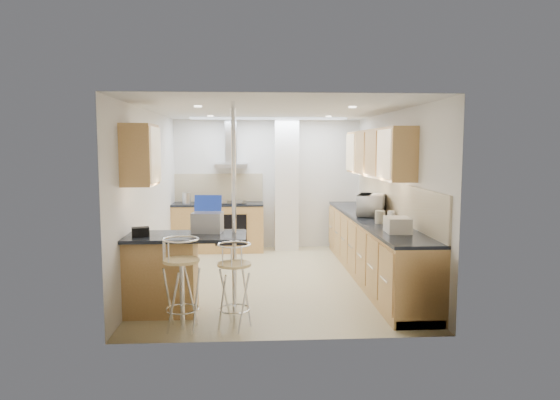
{
  "coord_description": "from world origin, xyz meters",
  "views": [
    {
      "loc": [
        -0.33,
        -7.32,
        1.97
      ],
      "look_at": [
        0.11,
        0.2,
        1.17
      ],
      "focal_mm": 32.0,
      "sensor_mm": 36.0,
      "label": 1
    }
  ],
  "objects": [
    {
      "name": "ground",
      "position": [
        0.0,
        0.0,
        0.0
      ],
      "size": [
        4.8,
        4.8,
        0.0
      ],
      "primitive_type": "plane",
      "color": "tan",
      "rests_on": "ground"
    },
    {
      "name": "laptop",
      "position": [
        -0.86,
        -1.29,
        1.06
      ],
      "size": [
        0.38,
        0.31,
        0.24
      ],
      "primitive_type": "cube",
      "rotation": [
        0.0,
        0.0,
        -0.12
      ],
      "color": "#9EA0A6",
      "rests_on": "peninsula"
    },
    {
      "name": "right_counter",
      "position": [
        1.5,
        0.0,
        0.46
      ],
      "size": [
        0.63,
        4.4,
        0.92
      ],
      "color": "tan",
      "rests_on": "ground"
    },
    {
      "name": "jar_d",
      "position": [
        1.69,
        -0.29,
        0.99
      ],
      "size": [
        0.1,
        0.1,
        0.13
      ],
      "primitive_type": "cylinder",
      "rotation": [
        0.0,
        0.0,
        -0.01
      ],
      "color": "silver",
      "rests_on": "right_counter"
    },
    {
      "name": "jar_a",
      "position": [
        1.58,
        1.02,
        1.01
      ],
      "size": [
        0.12,
        0.12,
        0.18
      ],
      "primitive_type": "cylinder",
      "rotation": [
        0.0,
        0.0,
        -0.01
      ],
      "color": "beige",
      "rests_on": "right_counter"
    },
    {
      "name": "bread_bin",
      "position": [
        1.48,
        -1.32,
        1.01
      ],
      "size": [
        0.3,
        0.37,
        0.19
      ],
      "primitive_type": "cube",
      "rotation": [
        0.0,
        0.0,
        -0.05
      ],
      "color": "beige",
      "rests_on": "right_counter"
    },
    {
      "name": "jar_b",
      "position": [
        1.62,
        1.17,
        0.99
      ],
      "size": [
        0.13,
        0.13,
        0.15
      ],
      "primitive_type": "cylinder",
      "rotation": [
        0.0,
        0.0,
        0.25
      ],
      "color": "beige",
      "rests_on": "right_counter"
    },
    {
      "name": "kettle",
      "position": [
        -1.53,
        2.03,
        1.02
      ],
      "size": [
        0.16,
        0.16,
        0.21
      ],
      "primitive_type": "cylinder",
      "color": "silver",
      "rests_on": "back_counter"
    },
    {
      "name": "bar_stool_near",
      "position": [
        -1.08,
        -2.02,
        0.51
      ],
      "size": [
        0.53,
        0.53,
        1.01
      ],
      "primitive_type": null,
      "rotation": [
        0.0,
        0.0,
        0.35
      ],
      "color": "tan",
      "rests_on": "ground"
    },
    {
      "name": "bar_stool_end",
      "position": [
        -0.51,
        -2.02,
        0.47
      ],
      "size": [
        0.43,
        0.43,
        0.95
      ],
      "primitive_type": null,
      "rotation": [
        0.0,
        0.0,
        1.45
      ],
      "color": "tan",
      "rests_on": "ground"
    },
    {
      "name": "peninsula",
      "position": [
        -1.12,
        -1.45,
        0.48
      ],
      "size": [
        1.47,
        0.72,
        0.94
      ],
      "color": "tan",
      "rests_on": "ground"
    },
    {
      "name": "back_counter",
      "position": [
        -0.95,
        2.1,
        0.46
      ],
      "size": [
        1.7,
        0.63,
        0.92
      ],
      "color": "tan",
      "rests_on": "ground"
    },
    {
      "name": "microwave",
      "position": [
        1.53,
        0.2,
        1.08
      ],
      "size": [
        0.57,
        0.69,
        0.33
      ],
      "primitive_type": "imported",
      "rotation": [
        0.0,
        0.0,
        1.24
      ],
      "color": "silver",
      "rests_on": "right_counter"
    },
    {
      "name": "bag",
      "position": [
        -1.61,
        -1.52,
        0.99
      ],
      "size": [
        0.23,
        0.19,
        0.11
      ],
      "primitive_type": "cube",
      "rotation": [
        0.0,
        0.0,
        0.27
      ],
      "color": "black",
      "rests_on": "peninsula"
    },
    {
      "name": "room_shell",
      "position": [
        0.32,
        0.38,
        1.54
      ],
      "size": [
        3.64,
        4.84,
        2.51
      ],
      "color": "silver",
      "rests_on": "ground"
    },
    {
      "name": "jar_c",
      "position": [
        1.46,
        -0.58,
        1.01
      ],
      "size": [
        0.18,
        0.18,
        0.18
      ],
      "primitive_type": "cylinder",
      "rotation": [
        0.0,
        0.0,
        -0.35
      ],
      "color": "#B3AA8F",
      "rests_on": "right_counter"
    }
  ]
}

